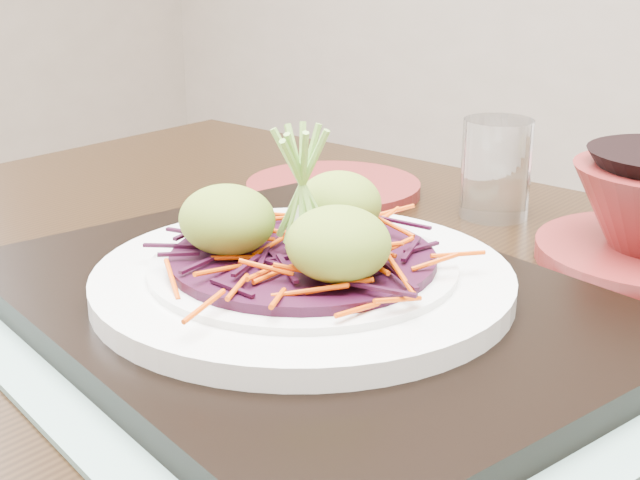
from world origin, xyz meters
The scene contains 10 objects.
dining_table centered at (-0.04, -0.01, 0.60)m, with size 1.19×0.87×0.69m.
placemat centered at (-0.06, -0.05, 0.69)m, with size 0.48×0.38×0.00m, color gray.
serving_tray centered at (-0.06, -0.05, 0.71)m, with size 0.42×0.31×0.02m, color black.
white_plate centered at (-0.06, -0.05, 0.72)m, with size 0.27×0.27×0.02m.
cabbage_bed centered at (-0.06, -0.05, 0.74)m, with size 0.17×0.17×0.01m, color #30091F.
carrot_julienne centered at (-0.06, -0.05, 0.75)m, with size 0.21×0.21×0.01m, color #D34003, non-canonical shape.
guacamole_scoops centered at (-0.06, -0.05, 0.76)m, with size 0.15×0.13×0.05m.
scallion_garnish centered at (-0.06, -0.05, 0.78)m, with size 0.06×0.06×0.09m, color #79AF46, non-canonical shape.
terracotta_side_plate centered at (-0.21, 0.21, 0.70)m, with size 0.17×0.17×0.01m, color #5E1716.
water_glass centered at (-0.05, 0.23, 0.74)m, with size 0.06×0.06×0.09m, color white.
Camera 1 is at (0.24, -0.49, 0.94)m, focal length 50.00 mm.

